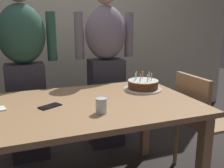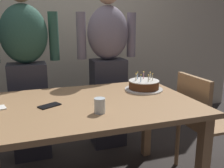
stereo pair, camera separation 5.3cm
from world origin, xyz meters
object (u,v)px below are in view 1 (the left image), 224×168
(person_man_bearded, at_px, (24,69))
(person_woman_cardigan, at_px, (106,64))
(dining_chair, at_px, (200,117))
(water_glass_near, at_px, (101,106))
(cell_phone, at_px, (50,106))
(birthday_cake, at_px, (143,85))

(person_man_bearded, height_order, person_woman_cardigan, same)
(dining_chair, bearing_deg, water_glass_near, 101.81)
(person_man_bearded, bearing_deg, cell_phone, 99.45)
(birthday_cake, relative_size, person_man_bearded, 0.19)
(water_glass_near, xyz_separation_m, dining_chair, (0.93, 0.19, -0.27))
(cell_phone, height_order, dining_chair, dining_chair)
(person_woman_cardigan, xyz_separation_m, dining_chair, (0.55, -0.78, -0.36))
(birthday_cake, xyz_separation_m, person_woman_cardigan, (-0.12, 0.58, 0.10))
(birthday_cake, xyz_separation_m, cell_phone, (-0.77, -0.17, -0.03))
(birthday_cake, xyz_separation_m, dining_chair, (0.43, -0.20, -0.26))
(cell_phone, xyz_separation_m, person_woman_cardigan, (0.65, 0.74, 0.13))
(cell_phone, height_order, person_woman_cardigan, person_woman_cardigan)
(cell_phone, bearing_deg, person_woman_cardigan, 20.47)
(birthday_cake, relative_size, dining_chair, 0.36)
(cell_phone, bearing_deg, birthday_cake, -16.01)
(person_woman_cardigan, bearing_deg, person_man_bearded, 0.00)
(water_glass_near, relative_size, person_man_bearded, 0.06)
(person_man_bearded, xyz_separation_m, dining_chair, (1.33, -0.78, -0.36))
(cell_phone, distance_m, person_man_bearded, 0.76)
(birthday_cake, bearing_deg, water_glass_near, -141.20)
(birthday_cake, xyz_separation_m, person_man_bearded, (-0.90, 0.58, 0.10))
(water_glass_near, height_order, person_woman_cardigan, person_woman_cardigan)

